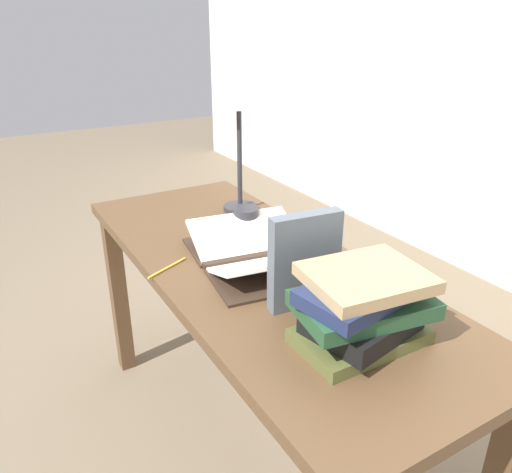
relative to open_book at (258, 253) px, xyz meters
The scene contains 8 objects.
ground_plane 0.78m from the open_book, 58.52° to the right, with size 12.00×12.00×0.00m, color #70604C.
reading_desk 0.14m from the open_book, 58.52° to the right, with size 1.51×0.59×0.75m.
open_book is the anchor object (origin of this frame).
book_stack_tall 0.47m from the open_book, ahead, with size 0.23×0.31×0.18m.
book_standing_upright 0.29m from the open_book, ahead, with size 0.06×0.19×0.24m.
reading_lamp 0.56m from the open_book, 158.04° to the left, with size 0.15×0.15×0.48m.
coffee_mug 0.20m from the open_book, 161.58° to the left, with size 0.09×0.11×0.09m.
pencil 0.27m from the open_book, 108.44° to the right, with size 0.07×0.14×0.01m.
Camera 1 is at (1.13, -0.66, 1.41)m, focal length 35.00 mm.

